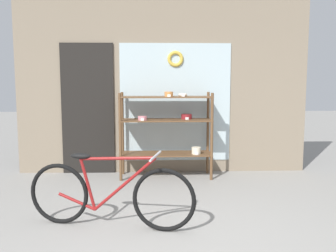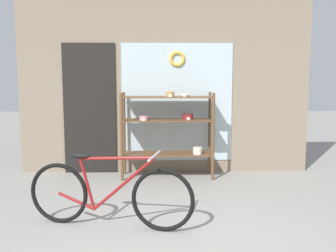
{
  "view_description": "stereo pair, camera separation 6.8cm",
  "coord_description": "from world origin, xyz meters",
  "views": [
    {
      "loc": [
        -0.15,
        -3.14,
        1.52
      ],
      "look_at": [
        0.02,
        1.23,
        0.98
      ],
      "focal_mm": 40.0,
      "sensor_mm": 36.0,
      "label": 1
    },
    {
      "loc": [
        -0.08,
        -3.14,
        1.52
      ],
      "look_at": [
        0.02,
        1.23,
        0.98
      ],
      "focal_mm": 40.0,
      "sensor_mm": 36.0,
      "label": 2
    }
  ],
  "objects": [
    {
      "name": "display_case",
      "position": [
        0.06,
        2.61,
        0.82
      ],
      "size": [
        1.42,
        0.45,
        1.34
      ],
      "color": "brown",
      "rests_on": "ground_plane"
    },
    {
      "name": "storefront_facade",
      "position": [
        -0.04,
        2.98,
        1.49
      ],
      "size": [
        4.71,
        0.13,
        3.04
      ],
      "color": "gray",
      "rests_on": "ground_plane"
    },
    {
      "name": "bicycle",
      "position": [
        -0.61,
        0.6,
        0.35
      ],
      "size": [
        1.74,
        0.55,
        0.78
      ],
      "rotation": [
        0.0,
        0.0,
        -0.22
      ],
      "color": "black",
      "rests_on": "ground_plane"
    }
  ]
}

